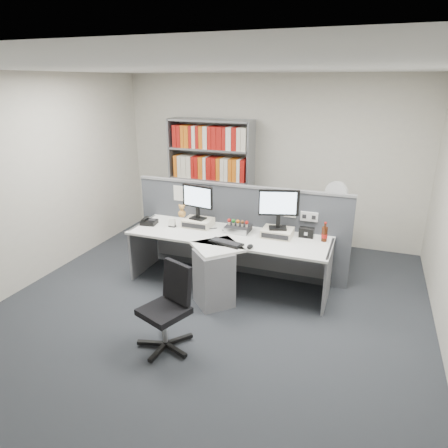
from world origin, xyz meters
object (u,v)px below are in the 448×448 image
at_px(desk_calendar, 172,223).
at_px(office_chair, 169,305).
at_px(mouse, 250,246).
at_px(monitor_right, 279,206).
at_px(desk_phone, 149,222).
at_px(filing_cabinet, 332,241).
at_px(desk, 222,260).
at_px(cola_bottle, 324,234).
at_px(monitor_left, 198,199).
at_px(keyboard, 226,243).
at_px(desk_fan, 336,195).
at_px(desktop_pc, 238,228).
at_px(shelving_unit, 211,181).
at_px(speaker, 307,232).

xyz_separation_m(desk_calendar, office_chair, (0.69, -1.44, -0.30)).
bearing_deg(mouse, monitor_right, 66.50).
height_order(desk_phone, desk_calendar, desk_calendar).
bearing_deg(filing_cabinet, desk_calendar, -149.92).
bearing_deg(desk_phone, desk, -10.40).
bearing_deg(monitor_right, cola_bottle, 3.73).
height_order(monitor_left, keyboard, monitor_left).
xyz_separation_m(keyboard, filing_cabinet, (1.12, 1.48, -0.38)).
distance_m(monitor_left, keyboard, 0.82).
distance_m(monitor_right, mouse, 0.66).
distance_m(desk_calendar, desk_fan, 2.34).
height_order(desk, desk_phone, desk_phone).
distance_m(desk_calendar, office_chair, 1.63).
xyz_separation_m(desk, mouse, (0.39, -0.11, 0.29)).
bearing_deg(monitor_left, keyboard, -38.88).
relative_size(keyboard, mouse, 3.97).
distance_m(cola_bottle, desk_fan, 1.01).
distance_m(monitor_right, desk_fan, 1.18).
bearing_deg(keyboard, desktop_pc, 90.05).
xyz_separation_m(cola_bottle, shelving_unit, (-2.08, 1.43, 0.16)).
xyz_separation_m(monitor_right, speaker, (0.35, 0.10, -0.34)).
distance_m(keyboard, mouse, 0.31).
height_order(desk_calendar, office_chair, office_chair).
bearing_deg(monitor_right, speaker, 15.96).
relative_size(desktop_pc, keyboard, 0.69).
relative_size(keyboard, desk_calendar, 3.86).
height_order(keyboard, office_chair, office_chair).
distance_m(desktop_pc, office_chair, 1.63).
bearing_deg(desk, desk_fan, 49.39).
distance_m(monitor_left, filing_cabinet, 2.12).
bearing_deg(monitor_left, monitor_right, 0.01).
xyz_separation_m(desk, cola_bottle, (1.18, 0.42, 0.36)).
height_order(desk, shelving_unit, shelving_unit).
xyz_separation_m(keyboard, desk_calendar, (-0.89, 0.31, 0.04)).
bearing_deg(desktop_pc, shelving_unit, 123.64).
height_order(desk_phone, cola_bottle, cola_bottle).
bearing_deg(desk_calendar, speaker, 8.07).
bearing_deg(desk_phone, desk_calendar, 3.24).
distance_m(desk_calendar, filing_cabinet, 2.36).
bearing_deg(speaker, shelving_unit, 143.58).
bearing_deg(desk, office_chair, -95.65).
height_order(monitor_left, monitor_right, monitor_right).
relative_size(desk_phone, office_chair, 0.26).
distance_m(desk, shelving_unit, 2.12).
bearing_deg(desktop_pc, desk_fan, 42.23).
relative_size(speaker, filing_cabinet, 0.26).
height_order(mouse, shelving_unit, shelving_unit).
height_order(monitor_left, shelving_unit, shelving_unit).
height_order(mouse, office_chair, office_chair).
bearing_deg(desk_calendar, monitor_right, 6.06).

